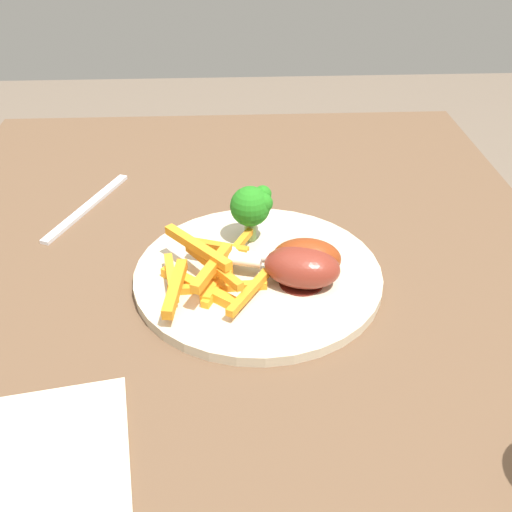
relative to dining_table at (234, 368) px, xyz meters
name	(u,v)px	position (x,y,z in m)	size (l,w,h in m)	color
dining_table	(234,368)	(0.00, 0.00, 0.00)	(1.07, 0.81, 0.72)	brown
dinner_plate	(256,275)	(0.03, -0.03, 0.11)	(0.28, 0.28, 0.01)	beige
broccoli_floret_front	(251,206)	(0.10, -0.03, 0.16)	(0.05, 0.05, 0.07)	#7FA356
carrot_fries_pile	(205,274)	(0.01, 0.03, 0.13)	(0.15, 0.12, 0.04)	orange
chicken_drumstick_near	(299,258)	(0.03, -0.07, 0.14)	(0.06, 0.14, 0.04)	#5D1E0B
chicken_drumstick_far	(296,267)	(0.01, -0.07, 0.14)	(0.07, 0.14, 0.04)	#531911
fork	(86,207)	(0.20, 0.19, 0.11)	(0.19, 0.01, 0.01)	silver
napkin	(35,472)	(-0.21, 0.16, 0.11)	(0.17, 0.14, 0.00)	beige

